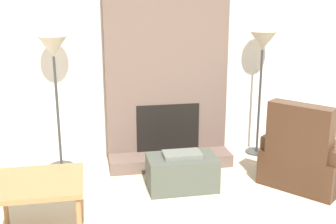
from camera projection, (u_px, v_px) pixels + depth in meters
wall_back at (163, 55)px, 5.35m from camera, size 6.94×0.06×2.60m
fireplace at (166, 64)px, 5.16m from camera, size 1.49×0.68×2.60m
ottoman at (182, 172)px, 4.55m from camera, size 0.74×0.45×0.41m
armchair at (307, 159)px, 4.67m from camera, size 1.24×1.23×0.96m
side_table at (38, 188)px, 3.47m from camera, size 0.74×0.66×0.56m
floor_lamp_left at (54, 56)px, 4.82m from camera, size 0.34×0.34×1.59m
floor_lamp_right at (262, 50)px, 5.28m from camera, size 0.34×0.34×1.60m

